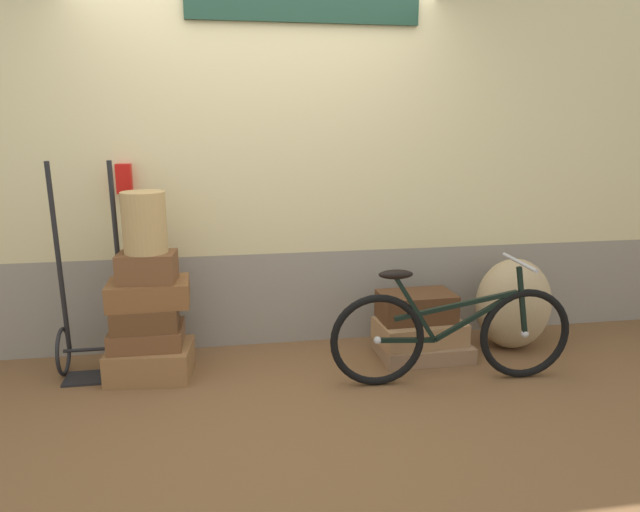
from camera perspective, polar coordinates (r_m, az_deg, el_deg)
The scene contains 14 objects.
ground at distance 3.86m, azimuth -4.35°, elevation -12.97°, with size 10.09×5.20×0.06m, color brown.
station_building at distance 4.33m, azimuth -5.60°, elevation 8.19°, with size 8.09×0.74×2.63m.
suitcase_0 at distance 4.10m, azimuth -16.22°, elevation -9.83°, with size 0.53×0.41×0.21m, color olive.
suitcase_1 at distance 4.07m, azimuth -16.54°, elevation -7.49°, with size 0.47×0.38×0.13m, color brown.
suitcase_2 at distance 4.00m, azimuth -16.70°, elevation -5.79°, with size 0.42×0.30×0.15m, color brown.
suitcase_3 at distance 3.98m, azimuth -16.39°, elevation -3.48°, with size 0.52×0.35×0.16m, color brown.
suitcase_4 at distance 3.92m, azimuth -16.53°, elevation -1.06°, with size 0.36×0.25×0.19m, color brown.
suitcase_5 at distance 4.33m, azimuth 10.02°, elevation -8.91°, with size 0.64×0.44×0.11m, color #937051.
suitcase_6 at distance 4.27m, azimuth 9.71°, elevation -7.29°, with size 0.61×0.37×0.16m, color #9E754C.
suitcase_7 at distance 4.24m, azimuth 9.39°, elevation -4.88°, with size 0.53×0.32×0.20m, color #4C2D19.
wicker_basket at distance 3.87m, azimuth -16.79°, elevation 3.16°, with size 0.28×0.28×0.39m, color tan.
luggage_trolley at distance 4.19m, azimuth -21.18°, elevation -6.72°, with size 0.45×0.38×1.42m.
burlap_sack at distance 4.57m, azimuth 18.37°, elevation -4.44°, with size 0.56×0.47×0.68m, color tan.
bicycle at distance 3.87m, azimuth 12.72°, elevation -7.39°, with size 1.59×0.46×0.80m.
Camera 1 is at (-0.32, -3.46, 1.66)m, focal length 32.73 mm.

